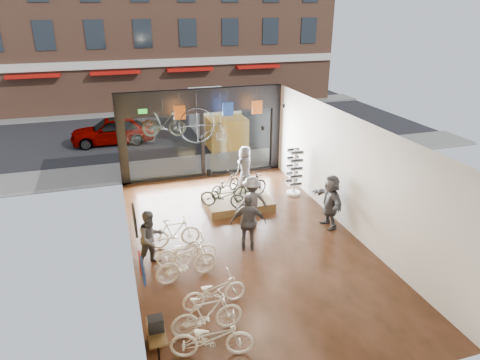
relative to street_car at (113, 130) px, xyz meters
name	(u,v)px	position (x,y,z in m)	size (l,w,h in m)	color
ground_plane	(245,242)	(3.61, -12.00, -0.76)	(7.00, 12.00, 0.04)	black
ceiling	(246,124)	(3.61, -12.00, 3.08)	(7.00, 12.00, 0.04)	black
wall_left	(125,201)	(0.09, -12.00, 1.16)	(0.04, 12.00, 3.80)	#AE802D
wall_right	(349,174)	(7.13, -12.00, 1.16)	(0.04, 12.00, 3.80)	beige
wall_back	(351,315)	(3.61, -18.02, 1.16)	(7.00, 0.04, 3.80)	beige
storefront	(202,133)	(3.61, -6.00, 1.16)	(7.00, 0.26, 3.80)	black
exit_sign	(143,111)	(1.21, -6.12, 2.31)	(0.35, 0.06, 0.18)	#198C26
street_road	(172,125)	(3.61, 3.00, -0.75)	(30.00, 18.00, 0.02)	black
sidewalk_near	(198,165)	(3.61, -4.80, -0.68)	(30.00, 2.40, 0.12)	slate
sidewalk_far	(163,110)	(3.61, 7.00, -0.68)	(30.00, 2.00, 0.12)	slate
opposite_building	(151,4)	(3.61, 9.50, 6.26)	(26.00, 5.00, 14.00)	brown
street_car	(113,130)	(0.00, 0.00, 0.00)	(1.74, 4.32, 1.47)	gray
box_truck	(218,118)	(5.58, -1.00, 0.46)	(2.03, 6.08, 2.40)	silver
floor_bike_0	(212,338)	(1.47, -16.31, -0.27)	(0.62, 1.79, 0.94)	silver
floor_bike_1	(207,315)	(1.53, -15.61, -0.23)	(0.48, 1.69, 1.01)	silver
floor_bike_2	(214,291)	(1.92, -14.74, -0.30)	(0.57, 1.64, 0.86)	silver
floor_bike_3	(186,262)	(1.48, -13.43, -0.21)	(0.50, 1.76, 1.05)	silver
floor_bike_4	(187,251)	(1.61, -12.74, -0.28)	(0.61, 1.75, 0.92)	silver
floor_bike_5	(175,233)	(1.45, -11.62, -0.26)	(0.45, 1.58, 0.95)	silver
display_platform	(237,202)	(4.14, -9.40, -0.59)	(2.40, 1.80, 0.30)	brown
display_bike_left	(223,196)	(3.44, -9.97, -0.01)	(0.57, 1.64, 0.86)	black
display_bike_mid	(250,186)	(4.59, -9.54, 0.04)	(0.45, 1.60, 0.96)	black
display_bike_right	(225,184)	(3.80, -8.92, -0.03)	(0.54, 1.55, 0.82)	black
customer_1	(151,238)	(0.67, -12.43, 0.12)	(0.83, 0.65, 1.71)	#3F3F44
customer_2	(249,222)	(3.57, -12.45, 0.18)	(1.07, 0.45, 1.83)	#3F3F44
customer_3	(252,202)	(4.15, -11.03, 0.15)	(1.14, 0.65, 1.76)	#3F3F44
customer_4	(245,167)	(4.97, -7.71, 0.12)	(0.84, 0.54, 1.71)	#3F3F44
customer_5	(330,201)	(6.61, -11.87, 0.19)	(1.72, 0.55, 1.85)	#3F3F44
sunglasses_rack	(294,172)	(6.56, -9.07, 0.20)	(0.55, 0.45, 1.87)	white
wall_merch	(145,293)	(0.23, -15.50, 0.56)	(0.40, 2.40, 2.60)	navy
penny_farthing	(205,126)	(3.50, -7.06, 1.76)	(1.80, 0.06, 1.44)	black
hung_bike	(164,124)	(1.81, -7.80, 2.19)	(0.45, 1.58, 0.95)	black
jersey_left	(180,113)	(2.58, -6.80, 2.31)	(0.45, 0.03, 0.55)	#CC5919
jersey_mid	(228,109)	(4.54, -6.80, 2.31)	(0.45, 0.03, 0.55)	#1E3F99
jersey_right	(257,107)	(5.79, -6.80, 2.31)	(0.45, 0.03, 0.55)	#CC5919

